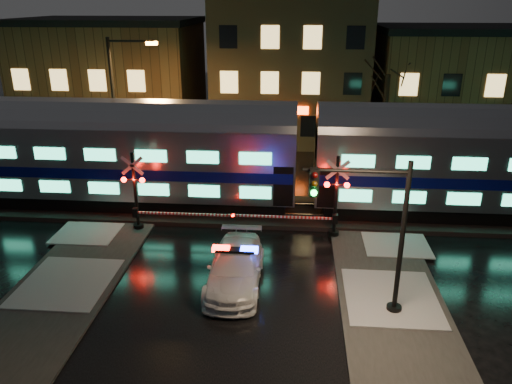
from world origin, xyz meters
TOP-DOWN VIEW (x-y plane):
  - ground at (0.00, 0.00)m, footprint 120.00×120.00m
  - ballast at (0.00, 5.00)m, footprint 90.00×4.20m
  - sidewalk_left at (-6.50, -6.00)m, footprint 4.00×20.00m
  - sidewalk_right at (6.50, -6.00)m, footprint 4.00×20.00m
  - building_left at (-13.00, 22.00)m, footprint 14.00×10.00m
  - building_mid at (2.00, 22.50)m, footprint 12.00×11.00m
  - building_right at (15.00, 22.00)m, footprint 12.00×10.00m
  - train at (3.18, 5.00)m, footprint 51.00×3.12m
  - police_car at (0.36, -2.32)m, footprint 2.14×5.24m
  - crossing_signal_right at (4.27, 2.31)m, footprint 5.83×0.66m
  - crossing_signal_left at (-4.81, 2.31)m, footprint 5.73×0.65m
  - traffic_light at (5.54, -3.87)m, footprint 3.83×0.69m
  - streetlight at (-7.96, 9.00)m, footprint 2.98×0.31m

SIDE VIEW (x-z plane):
  - ground at x=0.00m, z-range 0.00..0.00m
  - sidewalk_left at x=-6.50m, z-range 0.00..0.12m
  - sidewalk_right at x=6.50m, z-range 0.00..0.12m
  - ballast at x=0.00m, z-range 0.00..0.24m
  - police_car at x=0.36m, z-range -0.08..1.61m
  - crossing_signal_left at x=-4.81m, z-range -0.35..3.71m
  - crossing_signal_right at x=4.27m, z-range -0.36..3.77m
  - traffic_light at x=5.54m, z-range 0.19..6.10m
  - train at x=3.18m, z-range 0.42..6.35m
  - building_right at x=15.00m, z-range 0.00..8.50m
  - building_left at x=-13.00m, z-range 0.00..9.00m
  - streetlight at x=-7.96m, z-range 0.68..9.58m
  - building_mid at x=2.00m, z-range 0.00..11.50m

